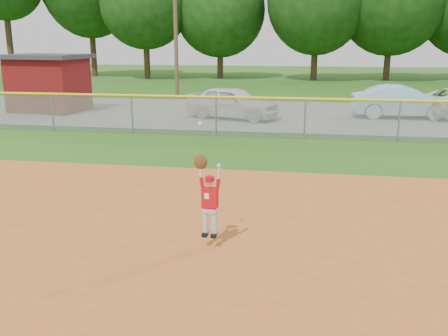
{
  "coord_description": "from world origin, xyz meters",
  "views": [
    {
      "loc": [
        0.05,
        -8.49,
        3.65
      ],
      "look_at": [
        -1.56,
        1.16,
        1.1
      ],
      "focal_mm": 40.0,
      "sensor_mm": 36.0,
      "label": 1
    }
  ],
  "objects_px": {
    "utility_shed": "(48,83)",
    "ballplayer": "(209,196)",
    "car_white_a": "(233,102)",
    "car_blue": "(403,102)"
  },
  "relations": [
    {
      "from": "car_blue",
      "to": "utility_shed",
      "type": "distance_m",
      "value": 17.37
    },
    {
      "from": "car_blue",
      "to": "utility_shed",
      "type": "relative_size",
      "value": 1.1
    },
    {
      "from": "car_white_a",
      "to": "car_blue",
      "type": "bearing_deg",
      "value": -62.4
    },
    {
      "from": "car_white_a",
      "to": "car_blue",
      "type": "distance_m",
      "value": 7.92
    },
    {
      "from": "car_white_a",
      "to": "car_blue",
      "type": "xyz_separation_m",
      "value": [
        7.78,
        1.48,
        0.01
      ]
    },
    {
      "from": "utility_shed",
      "to": "ballplayer",
      "type": "distance_m",
      "value": 19.23
    },
    {
      "from": "car_blue",
      "to": "utility_shed",
      "type": "xyz_separation_m",
      "value": [
        -17.35,
        -0.56,
        0.68
      ]
    },
    {
      "from": "car_white_a",
      "to": "utility_shed",
      "type": "xyz_separation_m",
      "value": [
        -9.56,
        0.92,
        0.69
      ]
    },
    {
      "from": "utility_shed",
      "to": "ballplayer",
      "type": "height_order",
      "value": "utility_shed"
    },
    {
      "from": "ballplayer",
      "to": "car_white_a",
      "type": "bearing_deg",
      "value": 96.86
    }
  ]
}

